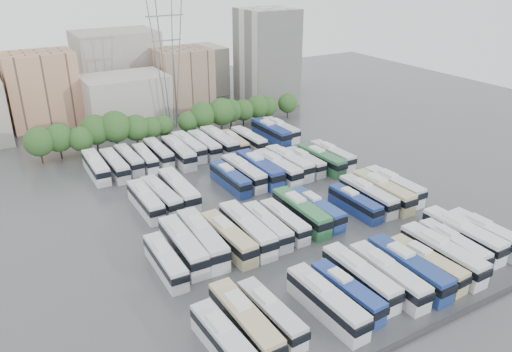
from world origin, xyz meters
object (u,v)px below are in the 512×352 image
bus_r3_s6 (189,146)px  bus_r3_s7 (204,145)px  bus_r3_s5 (179,152)px  bus_r3_s10 (249,139)px  bus_r2_s6 (230,178)px  bus_r3_s0 (96,166)px  electricity_pylon (167,51)px  bus_r0_s1 (245,321)px  bus_r1_s8 (317,209)px  bus_r0_s7 (388,275)px  bus_r1_s6 (284,221)px  bus_r3_s8 (219,141)px  bus_r3_s12 (271,132)px  bus_r0_s0 (226,343)px  apartment_tower (267,57)px  bus_r0_s5 (347,292)px  bus_r3_s9 (234,142)px  bus_r2_s3 (179,190)px  bus_r0_s9 (427,263)px  bus_r1_s3 (228,237)px  bus_r0_s8 (408,268)px  bus_r2_s2 (161,196)px  bus_r1_s11 (368,195)px  bus_r2_s13 (332,155)px  bus_r0_s13 (487,234)px  bus_r3_s4 (159,153)px  bus_r1_s1 (183,245)px  bus_r1_s10 (355,203)px  bus_r1_s4 (247,229)px  bus_r3_s2 (129,159)px  bus_r0_s11 (453,245)px  bus_r2_s7 (244,172)px  bus_r1_s5 (267,226)px  bus_r3_s3 (145,158)px  bus_r0_s6 (360,277)px  bus_r2_s12 (321,159)px  bus_r1_s12 (382,191)px  bus_r3_s1 (115,165)px  bus_r1_s13 (394,186)px  bus_r3_s13 (280,129)px  bus_r2_s1 (146,201)px  bus_r0_s12 (463,235)px  bus_r2_s10 (289,162)px  bus_r0_s2 (271,313)px

bus_r3_s6 → bus_r3_s7: bearing=-12.2°
bus_r3_s5 → bus_r3_s10: 16.44m
bus_r2_s6 → bus_r3_s0: bus_r3_s0 is taller
electricity_pylon → bus_r0_s1: size_ratio=2.64×
bus_r1_s8 → bus_r0_s7: bearing=-100.5°
bus_r1_s6 → bus_r3_s8: 36.78m
bus_r3_s12 → bus_r0_s0: bearing=-126.6°
bus_r3_s6 → bus_r3_s12: size_ratio=0.96×
bus_r3_s6 → apartment_tower: bearing=36.1°
bus_r0_s5 → bus_r3_s5: bearing=87.0°
bus_r0_s0 → bus_r3_s9: bus_r0_s0 is taller
bus_r3_s7 → bus_r2_s3: bearing=-125.4°
bus_r0_s9 → bus_r1_s3: (-19.68, 18.88, 0.15)m
bus_r1_s3 → bus_r1_s8: 16.47m
bus_r0_s8 → bus_r2_s2: (-20.08, 36.38, -0.11)m
bus_r1_s3 → bus_r3_s9: bearing=58.7°
bus_r1_s11 → bus_r2_s13: (6.52, 17.94, -0.08)m
bus_r0_s13 → bus_r0_s8: bearing=-179.5°
bus_r3_s4 → bus_r3_s5: (3.50, -2.34, 0.22)m
bus_r3_s5 → bus_r1_s1: bearing=-109.4°
bus_r2_s13 → bus_r1_s10: bearing=-119.6°
bus_r1_s4 → bus_r1_s10: 19.84m
bus_r3_s2 → bus_r3_s5: (9.84, -1.95, 0.26)m
bus_r0_s11 → bus_r0_s13: size_ratio=0.94×
bus_r0_s0 → bus_r3_s2: (6.78, 55.66, -0.05)m
bus_r0_s5 → bus_r3_s0: size_ratio=0.90×
bus_r2_s3 → bus_r3_s7: bus_r2_s3 is taller
bus_r1_s10 → bus_r2_s7: 22.10m
bus_r1_s5 → bus_r3_s3: (-6.70, 36.02, -0.12)m
bus_r3_s2 → bus_r3_s4: bus_r3_s4 is taller
bus_r0_s6 → bus_r2_s12: (19.73, 34.13, -0.02)m
electricity_pylon → bus_r1_s3: bearing=-103.6°
bus_r0_s6 → bus_r1_s12: (19.78, 16.98, 0.11)m
bus_r3_s1 → bus_r1_s13: bearing=-41.3°
bus_r3_s13 → bus_r1_s11: bearing=-101.6°
bus_r2_s1 → bus_r3_s5: (13.06, 17.60, 0.17)m
bus_r3_s6 → bus_r3_s12: 19.85m
bus_r0_s6 → bus_r0_s12: bearing=0.8°
bus_r2_s10 → bus_r1_s13: bearing=-62.9°
bus_r3_s6 → bus_r3_s8: bearing=-8.7°
bus_r1_s4 → bus_r3_s7: bearing=76.0°
bus_r3_s1 → bus_r3_s6: 16.61m
bus_r2_s12 → bus_r1_s11: bearing=-102.7°
bus_r0_s8 → bus_r3_s12: 56.61m
bus_r3_s7 → bus_r3_s8: bearing=-4.1°
bus_r1_s6 → bus_r2_s10: size_ratio=0.85×
bus_r1_s12 → bus_r3_s10: (-6.62, 34.83, -0.21)m
electricity_pylon → bus_r1_s6: 58.47m
bus_r1_s5 → bus_r3_s6: bearing=86.9°
bus_r0_s2 → bus_r3_s2: bus_r3_s2 is taller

